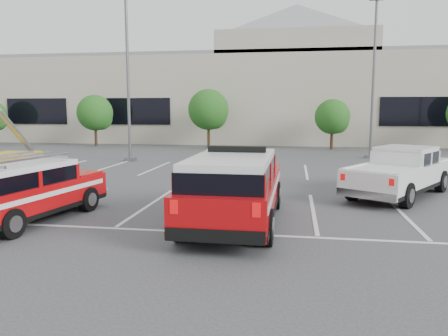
% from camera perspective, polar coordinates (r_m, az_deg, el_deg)
% --- Properties ---
extents(ground, '(120.00, 120.00, 0.00)m').
position_cam_1_polar(ground, '(14.21, 0.58, -5.33)').
color(ground, '#38383A').
rests_on(ground, ground).
extents(stall_markings, '(23.00, 15.00, 0.01)m').
position_cam_1_polar(stall_markings, '(18.58, 2.66, -2.21)').
color(stall_markings, silver).
rests_on(stall_markings, ground).
extents(convention_building, '(60.00, 16.99, 13.20)m').
position_cam_1_polar(convention_building, '(45.61, 6.91, 9.56)').
color(convention_building, '#BDB3A0').
rests_on(convention_building, ground).
extents(tree_left, '(3.07, 3.07, 4.42)m').
position_cam_1_polar(tree_left, '(39.56, -16.35, 6.77)').
color(tree_left, '#3F2B19').
rests_on(tree_left, ground).
extents(tree_mid_left, '(3.37, 3.37, 4.85)m').
position_cam_1_polar(tree_mid_left, '(36.41, -1.88, 7.45)').
color(tree_mid_left, '#3F2B19').
rests_on(tree_mid_left, ground).
extents(tree_mid_right, '(2.77, 2.77, 3.99)m').
position_cam_1_polar(tree_mid_right, '(35.87, 14.11, 6.36)').
color(tree_mid_right, '#3F2B19').
rests_on(tree_mid_right, ground).
extents(light_pole_left, '(0.90, 0.60, 10.24)m').
position_cam_1_polar(light_pole_left, '(27.66, -12.45, 11.64)').
color(light_pole_left, '#59595E').
rests_on(light_pole_left, ground).
extents(light_pole_mid, '(0.90, 0.60, 10.24)m').
position_cam_1_polar(light_pole_mid, '(30.16, 18.94, 11.07)').
color(light_pole_mid, '#59595E').
rests_on(light_pole_mid, ground).
extents(fire_chief_suv, '(2.27, 6.14, 2.16)m').
position_cam_1_polar(fire_chief_suv, '(12.18, 1.37, -3.29)').
color(fire_chief_suv, '#A6080B').
rests_on(fire_chief_suv, ground).
extents(white_pickup, '(4.86, 6.04, 1.80)m').
position_cam_1_polar(white_pickup, '(17.45, 22.01, -1.05)').
color(white_pickup, silver).
rests_on(white_pickup, ground).
extents(ladder_suv, '(2.70, 5.13, 1.92)m').
position_cam_1_polar(ladder_suv, '(13.68, -24.48, -3.25)').
color(ladder_suv, '#A6080B').
rests_on(ladder_suv, ground).
extents(utility_rig, '(3.32, 4.11, 3.27)m').
position_cam_1_polar(utility_rig, '(19.53, -26.29, -0.61)').
color(utility_rig, '#59595E').
rests_on(utility_rig, ground).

